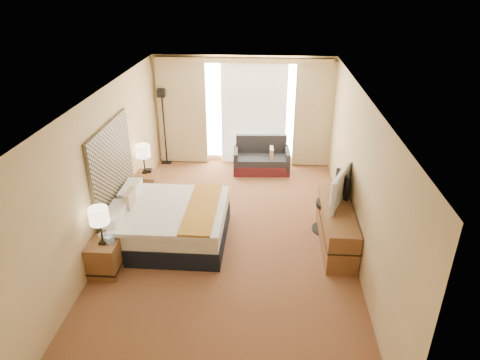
# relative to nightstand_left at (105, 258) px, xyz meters

# --- Properties ---
(floor) EXTENTS (4.20, 7.00, 0.02)m
(floor) POSITION_rel_nightstand_left_xyz_m (1.87, 1.05, -0.28)
(floor) COLOR maroon
(floor) RESTS_ON ground
(ceiling) EXTENTS (4.20, 7.00, 0.02)m
(ceiling) POSITION_rel_nightstand_left_xyz_m (1.87, 1.05, 2.33)
(ceiling) COLOR white
(ceiling) RESTS_ON wall_back
(wall_back) EXTENTS (4.20, 0.02, 2.60)m
(wall_back) POSITION_rel_nightstand_left_xyz_m (1.87, 4.55, 1.02)
(wall_back) COLOR #DCBC86
(wall_back) RESTS_ON ground
(wall_front) EXTENTS (4.20, 0.02, 2.60)m
(wall_front) POSITION_rel_nightstand_left_xyz_m (1.87, -2.45, 1.02)
(wall_front) COLOR #DCBC86
(wall_front) RESTS_ON ground
(wall_left) EXTENTS (0.02, 7.00, 2.60)m
(wall_left) POSITION_rel_nightstand_left_xyz_m (-0.23, 1.05, 1.02)
(wall_left) COLOR #DCBC86
(wall_left) RESTS_ON ground
(wall_right) EXTENTS (0.02, 7.00, 2.60)m
(wall_right) POSITION_rel_nightstand_left_xyz_m (3.97, 1.05, 1.02)
(wall_right) COLOR #DCBC86
(wall_right) RESTS_ON ground
(headboard) EXTENTS (0.06, 1.85, 1.50)m
(headboard) POSITION_rel_nightstand_left_xyz_m (-0.19, 1.25, 1.01)
(headboard) COLOR black
(headboard) RESTS_ON wall_left
(nightstand_left) EXTENTS (0.45, 0.52, 0.55)m
(nightstand_left) POSITION_rel_nightstand_left_xyz_m (0.00, 0.00, 0.00)
(nightstand_left) COLOR brown
(nightstand_left) RESTS_ON floor
(nightstand_right) EXTENTS (0.45, 0.52, 0.55)m
(nightstand_right) POSITION_rel_nightstand_left_xyz_m (0.00, 2.50, 0.00)
(nightstand_right) COLOR brown
(nightstand_right) RESTS_ON floor
(media_dresser) EXTENTS (0.50, 1.80, 0.70)m
(media_dresser) POSITION_rel_nightstand_left_xyz_m (3.70, 1.05, 0.07)
(media_dresser) COLOR brown
(media_dresser) RESTS_ON floor
(window) EXTENTS (2.30, 0.02, 2.30)m
(window) POSITION_rel_nightstand_left_xyz_m (2.12, 4.52, 1.04)
(window) COLOR white
(window) RESTS_ON wall_back
(curtains) EXTENTS (4.12, 0.19, 2.56)m
(curtains) POSITION_rel_nightstand_left_xyz_m (1.87, 4.44, 1.13)
(curtains) COLOR beige
(curtains) RESTS_ON floor
(bed) EXTENTS (1.93, 1.77, 0.94)m
(bed) POSITION_rel_nightstand_left_xyz_m (0.81, 0.98, 0.07)
(bed) COLOR black
(bed) RESTS_ON floor
(loveseat) EXTENTS (1.34, 0.77, 0.82)m
(loveseat) POSITION_rel_nightstand_left_xyz_m (2.34, 4.03, -0.01)
(loveseat) COLOR #51171D
(loveseat) RESTS_ON floor
(floor_lamp) EXTENTS (0.24, 0.24, 1.86)m
(floor_lamp) POSITION_rel_nightstand_left_xyz_m (-0.03, 4.35, 1.04)
(floor_lamp) COLOR black
(floor_lamp) RESTS_ON floor
(desk_chair) EXTENTS (0.56, 0.56, 1.14)m
(desk_chair) POSITION_rel_nightstand_left_xyz_m (3.68, 1.51, 0.23)
(desk_chair) COLOR black
(desk_chair) RESTS_ON floor
(lamp_left) EXTENTS (0.29, 0.29, 0.62)m
(lamp_left) POSITION_rel_nightstand_left_xyz_m (0.01, -0.01, 0.75)
(lamp_left) COLOR black
(lamp_left) RESTS_ON nightstand_left
(lamp_right) EXTENTS (0.29, 0.29, 0.62)m
(lamp_right) POSITION_rel_nightstand_left_xyz_m (-0.04, 2.54, 0.75)
(lamp_right) COLOR black
(lamp_right) RESTS_ON nightstand_right
(tissue_box) EXTENTS (0.15, 0.15, 0.11)m
(tissue_box) POSITION_rel_nightstand_left_xyz_m (0.10, 0.02, 0.33)
(tissue_box) COLOR #92B6E1
(tissue_box) RESTS_ON nightstand_left
(telephone) EXTENTS (0.17, 0.13, 0.06)m
(telephone) POSITION_rel_nightstand_left_xyz_m (0.01, 2.59, 0.31)
(telephone) COLOR black
(telephone) RESTS_ON nightstand_right
(television) EXTENTS (0.53, 1.00, 0.59)m
(television) POSITION_rel_nightstand_left_xyz_m (3.65, 1.29, 0.72)
(television) COLOR black
(television) RESTS_ON media_dresser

